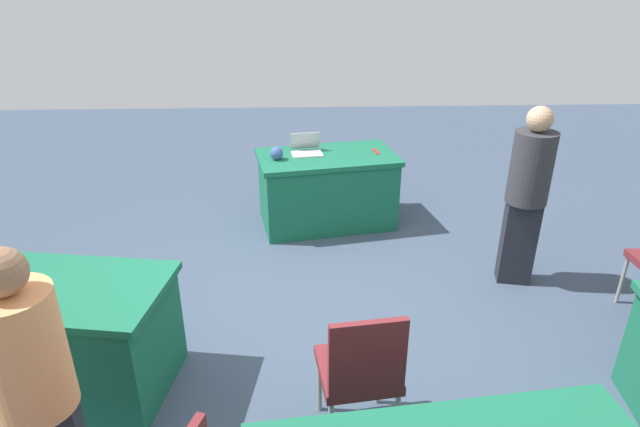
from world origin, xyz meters
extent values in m
plane|color=#3D4C60|center=(0.00, 0.00, 0.00)|extent=(14.40, 14.40, 0.00)
cube|color=#196647|center=(-0.23, -1.86, 0.75)|extent=(1.56, 1.06, 0.05)
cube|color=#196647|center=(-0.23, -1.86, 0.36)|extent=(1.50, 1.02, 0.73)
cube|color=#196647|center=(1.81, 0.56, 0.75)|extent=(1.92, 1.04, 0.05)
cube|color=#196647|center=(1.81, 0.56, 0.36)|extent=(1.84, 1.00, 0.73)
cylinder|color=#9E9993|center=(-2.60, -0.20, 0.22)|extent=(0.03, 0.03, 0.44)
cylinder|color=#9E9993|center=(-0.05, 0.89, 0.22)|extent=(0.03, 0.03, 0.43)
cylinder|color=#9E9993|center=(-0.43, 0.85, 0.22)|extent=(0.03, 0.03, 0.43)
cylinder|color=#9E9993|center=(-0.48, 1.22, 0.22)|extent=(0.03, 0.03, 0.43)
cube|color=maroon|center=(-0.26, 1.06, 0.46)|extent=(0.49, 0.49, 0.06)
cube|color=maroon|center=(-0.29, 1.26, 0.72)|extent=(0.42, 0.09, 0.45)
cylinder|color=#F49E60|center=(1.24, 1.58, 1.06)|extent=(0.41, 0.41, 0.60)
sphere|color=#936B4C|center=(1.24, 1.58, 1.47)|extent=(0.21, 0.21, 0.21)
cube|color=#26262D|center=(-1.85, -0.59, 0.38)|extent=(0.31, 0.23, 0.77)
cylinder|color=#333338|center=(-1.85, -0.59, 1.07)|extent=(0.40, 0.40, 0.61)
sphere|color=tan|center=(-1.85, -0.59, 1.48)|extent=(0.21, 0.21, 0.21)
cube|color=silver|center=(-0.02, -1.88, 0.79)|extent=(0.35, 0.26, 0.02)
cube|color=#B7B7BC|center=(-0.01, -2.02, 0.89)|extent=(0.32, 0.12, 0.19)
sphere|color=#3F5999|center=(0.29, -1.73, 0.85)|extent=(0.13, 0.13, 0.13)
cube|color=red|center=(-0.76, -1.95, 0.78)|extent=(0.07, 0.18, 0.01)
camera|label=1|loc=(0.05, 3.44, 2.57)|focal=29.74mm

